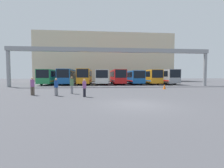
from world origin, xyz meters
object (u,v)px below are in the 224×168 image
bus_slot_2 (85,76)px  bus_slot_7 (164,76)px  bus_slot_4 (117,76)px  bus_slot_0 (52,76)px  traffic_cone (164,87)px  pedestrian_mid_left (56,86)px  bus_slot_1 (68,76)px  bus_slot_3 (101,76)px  pedestrian_near_left (84,87)px  pedestrian_near_center (32,86)px  bus_slot_6 (149,76)px  pedestrian_far_center (72,85)px  bus_slot_5 (133,77)px

bus_slot_2 → bus_slot_7: (18.39, -0.65, -0.03)m
bus_slot_4 → bus_slot_0: bearing=-178.1°
bus_slot_7 → traffic_cone: 14.91m
pedestrian_mid_left → bus_slot_1: bearing=53.0°
bus_slot_0 → bus_slot_3: (11.04, -0.05, -0.02)m
traffic_cone → pedestrian_mid_left: bearing=-155.5°
pedestrian_near_left → pedestrian_near_center: bearing=92.2°
bus_slot_3 → pedestrian_mid_left: 20.54m
bus_slot_6 → pedestrian_far_center: size_ratio=5.88×
bus_slot_1 → bus_slot_6: bus_slot_1 is taller
bus_slot_2 → pedestrian_mid_left: bus_slot_2 is taller
traffic_cone → bus_slot_2: bearing=130.9°
bus_slot_2 → bus_slot_0: bearing=-179.1°
bus_slot_5 → pedestrian_far_center: bus_slot_5 is taller
bus_slot_1 → pedestrian_far_center: size_ratio=5.74×
bus_slot_6 → bus_slot_7: bearing=-3.7°
pedestrian_near_center → bus_slot_2: bearing=61.4°
pedestrian_near_left → traffic_cone: 12.57m
bus_slot_0 → traffic_cone: (19.65, -14.06, -1.47)m
bus_slot_3 → pedestrian_far_center: (-3.41, -18.45, -0.84)m
pedestrian_mid_left → bus_slot_4: bearing=23.1°
bus_slot_1 → pedestrian_near_left: (5.47, -20.54, -1.02)m
bus_slot_6 → pedestrian_mid_left: bus_slot_6 is taller
bus_slot_3 → bus_slot_4: 3.72m
bus_slot_7 → pedestrian_near_center: (-21.69, -18.84, -0.95)m
pedestrian_mid_left → pedestrian_far_center: 1.93m
bus_slot_1 → traffic_cone: 21.05m
bus_slot_0 → traffic_cone: bus_slot_0 is taller
bus_slot_1 → bus_slot_6: (18.39, 0.13, -0.04)m
bus_slot_1 → bus_slot_5: bus_slot_1 is taller
bus_slot_1 → pedestrian_near_left: bus_slot_1 is taller
bus_slot_7 → pedestrian_far_center: bearing=-135.2°
bus_slot_1 → bus_slot_2: size_ratio=0.90×
bus_slot_3 → bus_slot_5: (7.36, 0.12, -0.08)m
bus_slot_1 → bus_slot_7: 22.07m
bus_slot_3 → pedestrian_mid_left: bearing=-102.9°
traffic_cone → pedestrian_far_center: bearing=-159.7°
bus_slot_6 → traffic_cone: 14.05m
bus_slot_0 → pedestrian_mid_left: bus_slot_0 is taller
bus_slot_3 → traffic_cone: (8.61, -14.00, -1.45)m
bus_slot_3 → traffic_cone: size_ratio=16.12×
bus_slot_0 → bus_slot_1: bus_slot_1 is taller
bus_slot_0 → bus_slot_7: (25.75, -0.53, 0.05)m
bus_slot_3 → bus_slot_6: 11.04m
bus_slot_0 → bus_slot_5: bearing=0.2°
bus_slot_3 → bus_slot_1: bearing=-177.1°
pedestrian_near_left → pedestrian_mid_left: bearing=90.9°
bus_slot_5 → bus_slot_0: bearing=-179.8°
pedestrian_near_center → bus_slot_1: bearing=72.2°
bus_slot_2 → bus_slot_3: bus_slot_2 is taller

